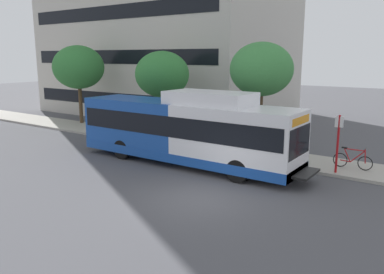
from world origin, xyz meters
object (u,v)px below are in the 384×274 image
bicycle_parked (353,160)px  street_tree_mid_block (162,74)px  transit_bus (186,130)px  street_tree_far_block (79,67)px  street_tree_near_stop (261,70)px  bus_stop_sign_pole (338,140)px

bicycle_parked → street_tree_mid_block: 12.89m
transit_bus → street_tree_mid_block: bearing=48.5°
street_tree_mid_block → street_tree_far_block: 8.16m
bicycle_parked → street_tree_far_block: bearing=86.7°
street_tree_near_stop → bicycle_parked: bearing=-100.1°
transit_bus → street_tree_near_stop: size_ratio=2.09×
bus_stop_sign_pole → transit_bus: bearing=108.8°
transit_bus → street_tree_near_stop: 5.48m
street_tree_mid_block → street_tree_far_block: (-0.10, 8.15, 0.33)m
street_tree_near_stop → street_tree_far_block: bearing=89.1°
bus_stop_sign_pole → bicycle_parked: (1.09, -0.45, -1.09)m
bus_stop_sign_pole → street_tree_mid_block: bearing=78.7°
bus_stop_sign_pole → street_tree_mid_block: street_tree_mid_block is taller
transit_bus → street_tree_near_stop: (4.27, -1.92, 2.84)m
transit_bus → bus_stop_sign_pole: transit_bus is taller
bus_stop_sign_pole → street_tree_near_stop: size_ratio=0.44×
bicycle_parked → street_tree_mid_block: size_ratio=0.32×
bus_stop_sign_pole → street_tree_mid_block: (2.36, 11.88, 2.45)m
bus_stop_sign_pole → street_tree_mid_block: 12.36m
bicycle_parked → street_tree_mid_block: street_tree_mid_block is taller
street_tree_mid_block → street_tree_far_block: bearing=90.7°
bus_stop_sign_pole → street_tree_far_block: (2.26, 20.03, 2.78)m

